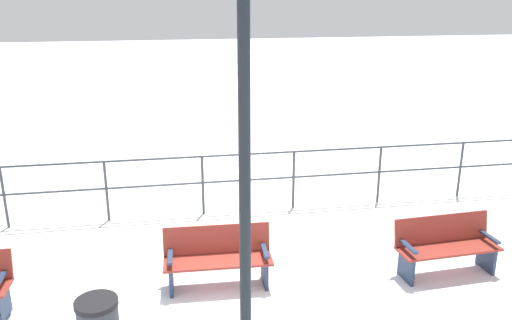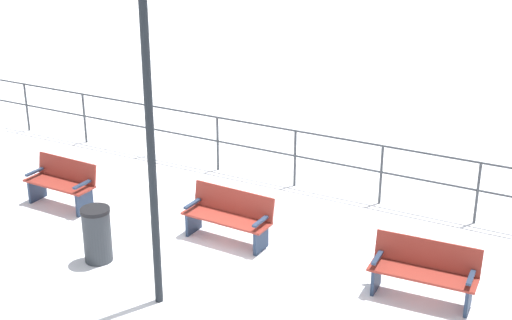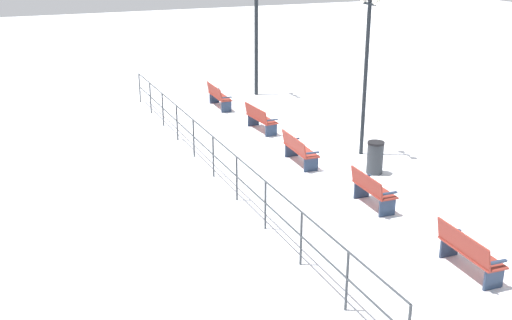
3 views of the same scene
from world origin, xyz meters
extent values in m
plane|color=white|center=(0.00, 0.00, 0.00)|extent=(80.00, 80.00, 0.00)
cube|color=maroon|center=(0.14, -6.78, 0.43)|extent=(0.54, 1.55, 0.04)
cube|color=maroon|center=(-0.10, -6.77, 0.67)|extent=(0.18, 1.54, 0.44)
cube|color=#23334C|center=(0.11, -7.45, 0.22)|extent=(0.42, 0.07, 0.43)
cube|color=#23334C|center=(0.17, -6.12, 0.22)|extent=(0.42, 0.07, 0.43)
cube|color=#23334C|center=(0.13, -7.45, 0.55)|extent=(0.42, 0.09, 0.04)
cube|color=#23334C|center=(0.19, -6.12, 0.55)|extent=(0.42, 0.09, 0.04)
cube|color=maroon|center=(0.14, -3.39, 0.45)|extent=(0.51, 1.38, 0.04)
cube|color=maroon|center=(-0.10, -3.38, 0.67)|extent=(0.14, 1.37, 0.40)
cube|color=#23334C|center=(0.12, -3.98, 0.23)|extent=(0.42, 0.06, 0.45)
cube|color=#23334C|center=(0.16, -2.81, 0.23)|extent=(0.42, 0.06, 0.45)
cube|color=#23334C|center=(0.14, -3.98, 0.57)|extent=(0.42, 0.08, 0.04)
cube|color=#23334C|center=(0.18, -2.81, 0.57)|extent=(0.42, 0.08, 0.04)
cube|color=maroon|center=(-0.12, 0.00, 0.42)|extent=(0.53, 1.55, 0.04)
cube|color=maroon|center=(-0.36, 0.01, 0.64)|extent=(0.17, 1.53, 0.41)
cube|color=#23334C|center=(-0.15, -0.67, 0.21)|extent=(0.42, 0.07, 0.42)
cube|color=#23334C|center=(-0.09, 0.67, 0.21)|extent=(0.42, 0.07, 0.42)
cube|color=#23334C|center=(-0.13, -0.67, 0.54)|extent=(0.42, 0.09, 0.04)
cube|color=#23334C|center=(-0.07, 0.66, 0.54)|extent=(0.42, 0.09, 0.04)
cube|color=maroon|center=(0.12, 3.39, 0.43)|extent=(0.54, 1.56, 0.04)
cube|color=maroon|center=(-0.11, 3.38, 0.65)|extent=(0.19, 1.54, 0.42)
cube|color=#23334C|center=(0.16, 2.72, 0.21)|extent=(0.41, 0.07, 0.43)
cube|color=#23334C|center=(0.09, 4.06, 0.21)|extent=(0.41, 0.07, 0.43)
cube|color=#23334C|center=(0.18, 2.73, 0.55)|extent=(0.41, 0.09, 0.04)
cube|color=#23334C|center=(0.11, 4.06, 0.55)|extent=(0.41, 0.09, 0.04)
cube|color=maroon|center=(-0.15, 6.78, 0.44)|extent=(0.48, 1.66, 0.04)
cube|color=maroon|center=(-0.37, 6.79, 0.67)|extent=(0.15, 1.65, 0.42)
cube|color=#23334C|center=(-0.16, 6.06, 0.22)|extent=(0.39, 0.06, 0.44)
cube|color=#23334C|center=(-0.13, 7.50, 0.22)|extent=(0.39, 0.06, 0.44)
cube|color=#23334C|center=(-0.14, 6.06, 0.56)|extent=(0.39, 0.08, 0.04)
cube|color=#23334C|center=(-0.11, 7.50, 0.56)|extent=(0.39, 0.08, 0.04)
cylinder|color=black|center=(1.93, 0.07, 2.26)|extent=(0.11, 0.11, 4.51)
cylinder|color=black|center=(1.93, 0.07, 4.39)|extent=(0.07, 0.61, 0.07)
sphere|color=white|center=(1.93, -0.23, 4.49)|extent=(0.22, 0.22, 0.22)
cylinder|color=black|center=(1.93, 8.17, 2.56)|extent=(0.15, 0.15, 5.13)
cylinder|color=#383D42|center=(-2.77, -7.00, 0.57)|extent=(0.05, 0.05, 1.14)
cylinder|color=#383D42|center=(-2.77, -5.25, 0.57)|extent=(0.05, 0.05, 1.14)
cylinder|color=#383D42|center=(-2.77, -3.50, 0.57)|extent=(0.05, 0.05, 1.14)
cylinder|color=#383D42|center=(-2.77, -1.75, 0.57)|extent=(0.05, 0.05, 1.14)
cylinder|color=#383D42|center=(-2.77, 0.00, 0.57)|extent=(0.05, 0.05, 1.14)
cylinder|color=#383D42|center=(-2.77, 1.75, 0.57)|extent=(0.05, 0.05, 1.14)
cylinder|color=#383D42|center=(-2.77, 3.50, 0.57)|extent=(0.05, 0.05, 1.14)
cylinder|color=#383D42|center=(-2.77, 5.25, 0.57)|extent=(0.05, 0.05, 1.14)
cylinder|color=#383D42|center=(-2.77, 7.00, 0.57)|extent=(0.05, 0.05, 1.14)
cylinder|color=#383D42|center=(-2.77, 8.75, 0.57)|extent=(0.05, 0.05, 1.14)
cylinder|color=#383D42|center=(-2.77, 0.00, 1.14)|extent=(0.04, 17.50, 0.04)
cylinder|color=#383D42|center=(-2.77, 0.00, 0.63)|extent=(0.04, 17.50, 0.04)
cylinder|color=#2D3338|center=(1.40, -1.46, 0.42)|extent=(0.44, 0.44, 0.85)
cylinder|color=black|center=(1.40, -1.46, 0.88)|extent=(0.47, 0.47, 0.06)
camera|label=1|loc=(6.50, -0.63, 4.06)|focal=36.93mm
camera|label=2|loc=(9.37, 5.65, 5.81)|focal=51.92mm
camera|label=3|loc=(-7.86, -15.10, 6.17)|focal=44.04mm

